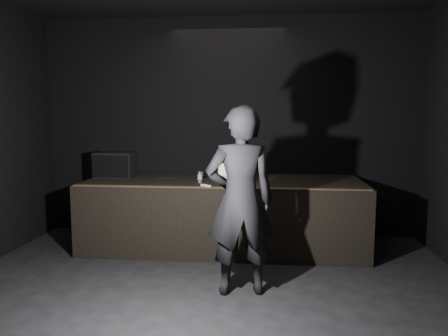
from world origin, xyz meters
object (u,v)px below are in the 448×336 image
stage_monitor (115,165)px  laptop (227,174)px  person (240,201)px  beer_can (200,177)px  stage_riser (224,213)px

stage_monitor → laptop: (1.71, 0.08, -0.13)m
person → stage_monitor: bearing=-52.8°
beer_can → person: size_ratio=0.08×
stage_riser → stage_monitor: size_ratio=6.92×
stage_monitor → beer_can: 1.44m
stage_riser → laptop: 0.59m
stage_monitor → beer_can: size_ratio=3.56×
stage_riser → person: (0.35, -1.68, 0.52)m
beer_can → stage_monitor: bearing=162.9°
stage_riser → stage_monitor: stage_monitor is taller
stage_monitor → person: (2.02, -1.79, -0.17)m
stage_riser → beer_can: 0.73m
laptop → person: size_ratio=0.18×
stage_monitor → beer_can: (1.37, -0.42, -0.11)m
laptop → stage_riser: bearing=-94.4°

